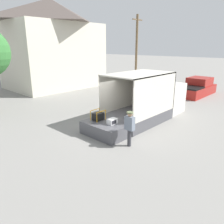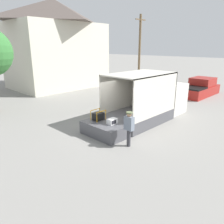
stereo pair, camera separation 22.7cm
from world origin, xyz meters
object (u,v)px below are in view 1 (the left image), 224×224
object	(u,v)px
microwave	(112,121)
pickup_truck_red	(197,88)
worker_person	(130,126)
box_truck	(152,103)
utility_pole	(136,48)
portable_generator	(98,116)

from	to	relation	value
microwave	pickup_truck_red	distance (m)	12.54
worker_person	pickup_truck_red	distance (m)	12.99
box_truck	microwave	distance (m)	4.21
box_truck	microwave	world-z (taller)	box_truck
box_truck	utility_pole	world-z (taller)	utility_pole
utility_pole	box_truck	bearing A→B (deg)	-138.63
box_truck	pickup_truck_red	bearing A→B (deg)	3.49
portable_generator	worker_person	bearing A→B (deg)	-96.11
worker_person	utility_pole	xyz separation A→B (m)	(15.03, 10.97, 3.13)
utility_pole	pickup_truck_red	bearing A→B (deg)	-104.25
microwave	portable_generator	bearing A→B (deg)	92.95
box_truck	microwave	xyz separation A→B (m)	(-4.20, -0.36, -0.07)
microwave	utility_pole	world-z (taller)	utility_pole
box_truck	portable_generator	world-z (taller)	box_truck
portable_generator	worker_person	size ratio (longest dim) A/B	0.41
box_truck	pickup_truck_red	world-z (taller)	box_truck
portable_generator	utility_pole	distance (m)	17.46
portable_generator	pickup_truck_red	bearing A→B (deg)	-0.34
pickup_truck_red	microwave	bearing A→B (deg)	-176.02
microwave	pickup_truck_red	bearing A→B (deg)	3.98
portable_generator	pickup_truck_red	size ratio (longest dim) A/B	0.14
box_truck	worker_person	bearing A→B (deg)	-159.30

